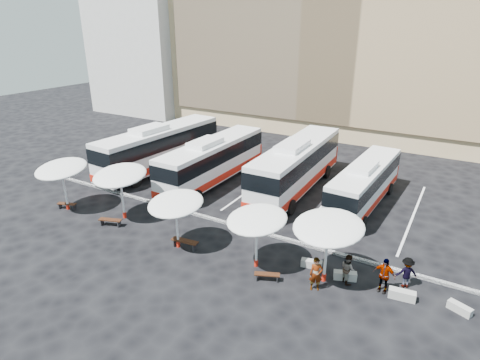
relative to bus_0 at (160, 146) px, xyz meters
The scene contains 26 objects.
ground 11.65m from the bus_0, 35.13° to the right, with size 120.00×120.00×0.00m, color black.
sandstone_building 28.93m from the bus_0, 69.67° to the left, with size 42.00×18.25×29.60m.
apartment_block 29.20m from the bus_0, 131.04° to the left, with size 14.00×14.00×18.00m, color beige.
curb_divider 11.36m from the bus_0, 33.03° to the right, with size 34.00×0.25×0.15m, color black.
bay_lines 9.71m from the bus_0, ahead, with size 24.15×12.00×0.01m.
bus_0 is the anchor object (origin of this frame).
bus_1 5.88m from the bus_0, ahead, with size 2.96×12.25×3.88m.
bus_2 12.56m from the bus_0, ahead, with size 3.27×13.17×4.16m.
bus_3 17.92m from the bus_0, ahead, with size 2.91×10.89×3.43m.
sunshade_0 9.96m from the bus_0, 91.39° to the right, with size 3.74×3.79×3.63m.
sunshade_1 9.87m from the bus_0, 64.29° to the right, with size 3.92×3.96×3.67m.
sunshade_2 14.07m from the bus_0, 45.53° to the right, with size 3.40×3.44×3.36m.
sunshade_3 17.60m from the bus_0, 32.61° to the right, with size 4.22×4.24×3.38m.
sunshade_4 20.53m from the bus_0, 25.68° to the right, with size 4.40×4.43×3.68m.
wood_bench_0 10.07m from the bus_0, 92.01° to the right, with size 1.42×0.81×0.42m.
wood_bench_1 11.17m from the bus_0, 67.02° to the right, with size 1.57×0.89×0.47m.
wood_bench_2 14.38m from the bus_0, 44.05° to the right, with size 1.71×0.63×0.51m.
wood_bench_3 19.08m from the bus_0, 33.04° to the right, with size 1.36×0.85×0.41m.
conc_bench_0 19.34m from the bus_0, 24.69° to the right, with size 1.13×0.38×0.42m, color gray.
conc_bench_1 21.15m from the bus_0, 22.95° to the right, with size 1.17×0.39×0.44m, color gray.
conc_bench_2 23.85m from the bus_0, 20.66° to the right, with size 1.25×0.42×0.47m, color gray.
conc_bench_3 26.08m from the bus_0, 18.02° to the right, with size 1.07×0.36×0.40m, color gray.
passenger_0 20.83m from the bus_0, 28.11° to the right, with size 0.66×0.43×1.81m, color black.
passenger_1 21.33m from the bus_0, 23.27° to the right, with size 0.79×0.61×1.62m, color black.
passenger_2 22.86m from the bus_0, 21.22° to the right, with size 1.10×0.46×1.88m, color black.
passenger_3 23.39m from the bus_0, 18.19° to the right, with size 1.08×0.62×1.67m, color black.
Camera 1 is at (14.12, -19.57, 12.57)m, focal length 30.00 mm.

